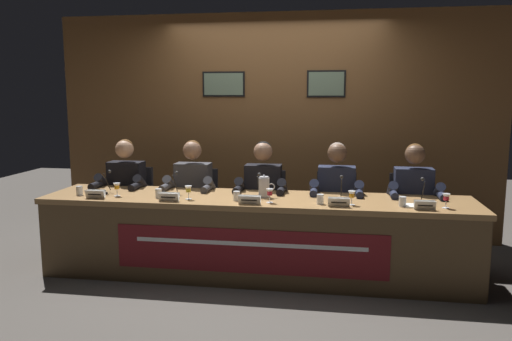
# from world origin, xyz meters

# --- Properties ---
(ground_plane) EXTENTS (12.00, 12.00, 0.00)m
(ground_plane) POSITION_xyz_m (0.00, 0.00, 0.00)
(ground_plane) COLOR #4C4742
(wall_back_panelled) EXTENTS (5.15, 0.14, 2.60)m
(wall_back_panelled) POSITION_xyz_m (-0.00, 1.37, 1.30)
(wall_back_panelled) COLOR brown
(wall_back_panelled) RESTS_ON ground_plane
(conference_table) EXTENTS (3.95, 0.79, 0.74)m
(conference_table) POSITION_xyz_m (-0.00, -0.12, 0.51)
(conference_table) COLOR olive
(conference_table) RESTS_ON ground_plane
(chair_far_left) EXTENTS (0.44, 0.44, 0.89)m
(chair_far_left) POSITION_xyz_m (-1.46, 0.58, 0.43)
(chair_far_left) COLOR black
(chair_far_left) RESTS_ON ground_plane
(panelist_far_left) EXTENTS (0.51, 0.48, 1.22)m
(panelist_far_left) POSITION_xyz_m (-1.46, 0.38, 0.70)
(panelist_far_left) COLOR black
(panelist_far_left) RESTS_ON ground_plane
(nameplate_far_left) EXTENTS (0.18, 0.06, 0.08)m
(nameplate_far_left) POSITION_xyz_m (-1.44, -0.28, 0.78)
(nameplate_far_left) COLOR white
(nameplate_far_left) RESTS_ON conference_table
(juice_glass_far_left) EXTENTS (0.06, 0.06, 0.12)m
(juice_glass_far_left) POSITION_xyz_m (-1.29, -0.15, 0.82)
(juice_glass_far_left) COLOR white
(juice_glass_far_left) RESTS_ON conference_table
(water_cup_far_left) EXTENTS (0.06, 0.06, 0.08)m
(water_cup_far_left) POSITION_xyz_m (-1.66, -0.16, 0.78)
(water_cup_far_left) COLOR silver
(water_cup_far_left) RESTS_ON conference_table
(microphone_far_left) EXTENTS (0.06, 0.17, 0.22)m
(microphone_far_left) POSITION_xyz_m (-1.44, -0.05, 0.81)
(microphone_far_left) COLOR black
(microphone_far_left) RESTS_ON conference_table
(chair_left) EXTENTS (0.44, 0.44, 0.89)m
(chair_left) POSITION_xyz_m (-0.73, 0.58, 0.43)
(chair_left) COLOR black
(chair_left) RESTS_ON ground_plane
(panelist_left) EXTENTS (0.51, 0.48, 1.22)m
(panelist_left) POSITION_xyz_m (-0.73, 0.38, 0.70)
(panelist_left) COLOR black
(panelist_left) RESTS_ON ground_plane
(nameplate_left) EXTENTS (0.18, 0.06, 0.08)m
(nameplate_left) POSITION_xyz_m (-0.73, -0.30, 0.78)
(nameplate_left) COLOR white
(nameplate_left) RESTS_ON conference_table
(juice_glass_left) EXTENTS (0.06, 0.06, 0.12)m
(juice_glass_left) POSITION_xyz_m (-0.59, -0.18, 0.82)
(juice_glass_left) COLOR white
(juice_glass_left) RESTS_ON conference_table
(water_cup_left) EXTENTS (0.06, 0.06, 0.08)m
(water_cup_left) POSITION_xyz_m (-0.88, -0.16, 0.78)
(water_cup_left) COLOR silver
(water_cup_left) RESTS_ON conference_table
(microphone_left) EXTENTS (0.06, 0.17, 0.22)m
(microphone_left) POSITION_xyz_m (-0.77, -0.03, 0.81)
(microphone_left) COLOR black
(microphone_left) RESTS_ON conference_table
(chair_center) EXTENTS (0.44, 0.44, 0.89)m
(chair_center) POSITION_xyz_m (0.00, 0.58, 0.43)
(chair_center) COLOR black
(chair_center) RESTS_ON ground_plane
(panelist_center) EXTENTS (0.51, 0.48, 1.22)m
(panelist_center) POSITION_xyz_m (0.00, 0.38, 0.70)
(panelist_center) COLOR black
(panelist_center) RESTS_ON ground_plane
(nameplate_center) EXTENTS (0.19, 0.06, 0.08)m
(nameplate_center) POSITION_xyz_m (-0.01, -0.30, 0.78)
(nameplate_center) COLOR white
(nameplate_center) RESTS_ON conference_table
(juice_glass_center) EXTENTS (0.06, 0.06, 0.12)m
(juice_glass_center) POSITION_xyz_m (0.16, -0.21, 0.82)
(juice_glass_center) COLOR white
(juice_glass_center) RESTS_ON conference_table
(water_cup_center) EXTENTS (0.06, 0.06, 0.08)m
(water_cup_center) POSITION_xyz_m (-0.15, -0.17, 0.78)
(water_cup_center) COLOR silver
(water_cup_center) RESTS_ON conference_table
(microphone_center) EXTENTS (0.06, 0.17, 0.22)m
(microphone_center) POSITION_xyz_m (0.02, 0.01, 0.81)
(microphone_center) COLOR black
(microphone_center) RESTS_ON conference_table
(chair_right) EXTENTS (0.44, 0.44, 0.89)m
(chair_right) POSITION_xyz_m (0.73, 0.58, 0.43)
(chair_right) COLOR black
(chair_right) RESTS_ON ground_plane
(panelist_right) EXTENTS (0.51, 0.48, 1.22)m
(panelist_right) POSITION_xyz_m (0.73, 0.38, 0.70)
(panelist_right) COLOR black
(panelist_right) RESTS_ON ground_plane
(nameplate_right) EXTENTS (0.18, 0.06, 0.08)m
(nameplate_right) POSITION_xyz_m (0.75, -0.27, 0.78)
(nameplate_right) COLOR white
(nameplate_right) RESTS_ON conference_table
(juice_glass_right) EXTENTS (0.06, 0.06, 0.12)m
(juice_glass_right) POSITION_xyz_m (0.86, -0.19, 0.82)
(juice_glass_right) COLOR white
(juice_glass_right) RESTS_ON conference_table
(water_cup_right) EXTENTS (0.06, 0.06, 0.08)m
(water_cup_right) POSITION_xyz_m (0.59, -0.19, 0.78)
(water_cup_right) COLOR silver
(water_cup_right) RESTS_ON conference_table
(microphone_right) EXTENTS (0.06, 0.17, 0.22)m
(microphone_right) POSITION_xyz_m (0.77, -0.01, 0.81)
(microphone_right) COLOR black
(microphone_right) RESTS_ON conference_table
(chair_far_right) EXTENTS (0.44, 0.44, 0.89)m
(chair_far_right) POSITION_xyz_m (1.46, 0.58, 0.43)
(chair_far_right) COLOR black
(chair_far_right) RESTS_ON ground_plane
(panelist_far_right) EXTENTS (0.51, 0.48, 1.22)m
(panelist_far_right) POSITION_xyz_m (1.46, 0.38, 0.70)
(panelist_far_right) COLOR black
(panelist_far_right) RESTS_ON ground_plane
(nameplate_far_right) EXTENTS (0.17, 0.06, 0.08)m
(nameplate_far_right) POSITION_xyz_m (1.45, -0.28, 0.78)
(nameplate_far_right) COLOR white
(nameplate_far_right) RESTS_ON conference_table
(juice_glass_far_right) EXTENTS (0.06, 0.06, 0.12)m
(juice_glass_far_right) POSITION_xyz_m (1.63, -0.19, 0.82)
(juice_glass_far_right) COLOR white
(juice_glass_far_right) RESTS_ON conference_table
(water_cup_far_right) EXTENTS (0.06, 0.06, 0.08)m
(water_cup_far_right) POSITION_xyz_m (1.28, -0.18, 0.78)
(water_cup_far_right) COLOR silver
(water_cup_far_right) RESTS_ON conference_table
(microphone_far_right) EXTENTS (0.06, 0.17, 0.22)m
(microphone_far_right) POSITION_xyz_m (1.48, -0.02, 0.81)
(microphone_far_right) COLOR black
(microphone_far_right) RESTS_ON conference_table
(water_pitcher_central) EXTENTS (0.15, 0.10, 0.21)m
(water_pitcher_central) POSITION_xyz_m (0.07, 0.02, 0.83)
(water_pitcher_central) COLOR silver
(water_pitcher_central) RESTS_ON conference_table
(document_stack_far_right) EXTENTS (0.22, 0.17, 0.01)m
(document_stack_far_right) POSITION_xyz_m (1.41, -0.16, 0.74)
(document_stack_far_right) COLOR white
(document_stack_far_right) RESTS_ON conference_table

